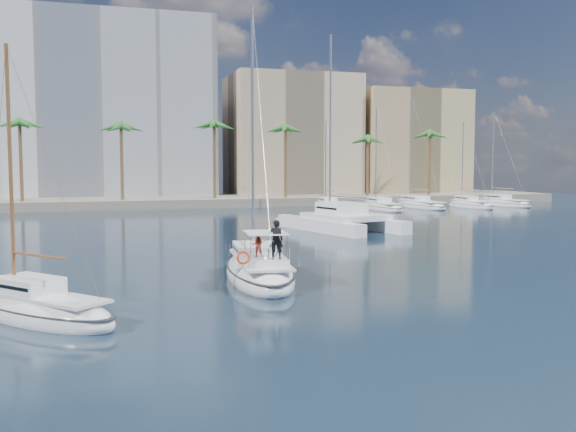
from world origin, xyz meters
name	(u,v)px	position (x,y,z in m)	size (l,w,h in m)	color
ground	(288,285)	(0.00, 0.00, 0.00)	(160.00, 160.00, 0.00)	black
quay	(161,202)	(0.00, 61.00, 0.60)	(120.00, 14.00, 1.20)	gray
building_modern	(71,110)	(-12.00, 73.00, 14.00)	(42.00, 16.00, 28.00)	silver
building_beige	(291,139)	(22.00, 70.00, 10.00)	(20.00, 14.00, 20.00)	tan
building_tan_right	(408,145)	(42.00, 68.00, 9.00)	(18.00, 12.00, 18.00)	tan
palm_centre	(163,131)	(0.00, 57.00, 10.28)	(3.60, 3.60, 12.30)	brown
palm_right	(394,134)	(34.00, 57.00, 10.28)	(3.60, 3.60, 12.30)	brown
main_sloop	(259,270)	(-1.03, 1.76, 0.50)	(4.34, 10.58, 15.29)	white
small_sloop	(41,310)	(-11.26, -4.04, 0.42)	(7.01, 7.63, 11.35)	white
catamaran	(342,218)	(12.31, 23.40, 1.15)	(8.85, 13.26, 17.69)	white
seagull	(247,269)	(-2.10, 0.01, 0.90)	(1.24, 0.53, 0.23)	silver
moored_yacht_a	(330,210)	(20.00, 47.00, 0.00)	(2.72, 9.35, 11.90)	white
moored_yacht_b	(382,210)	(26.50, 45.00, 0.00)	(3.14, 10.78, 13.72)	white
moored_yacht_c	(420,208)	(33.00, 47.00, 0.00)	(3.55, 12.21, 15.54)	white
moored_yacht_d	(470,208)	(39.50, 45.00, 0.00)	(2.72, 9.35, 11.90)	white
moored_yacht_e	(503,206)	(46.00, 47.00, 0.00)	(3.14, 10.78, 13.72)	white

